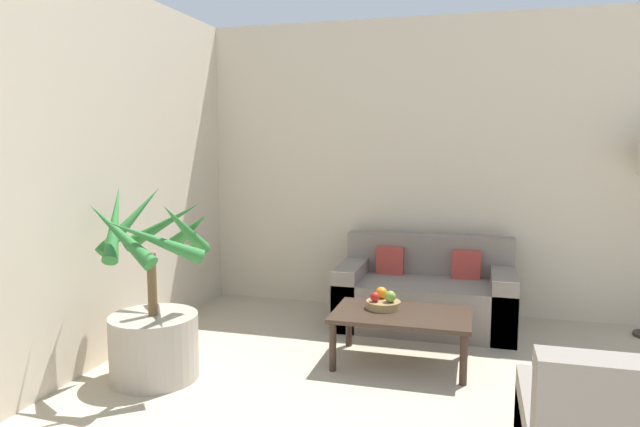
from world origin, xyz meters
TOP-DOWN VIEW (x-y plane):
  - wall_back at (0.00, 6.79)m, footprint 7.73×0.06m
  - potted_palm at (-2.56, 4.67)m, footprint 0.79×0.87m
  - sofa_loveseat at (-0.92, 6.29)m, footprint 1.47×0.78m
  - coffee_table at (-1.01, 5.36)m, footprint 0.97×0.60m
  - fruit_bowl at (-1.15, 5.44)m, footprint 0.25×0.25m
  - apple_red at (-1.21, 5.40)m, footprint 0.07×0.07m
  - apple_green at (-1.10, 5.42)m, footprint 0.08×0.08m
  - orange_fruit at (-1.18, 5.51)m, footprint 0.08×0.08m
  - ottoman at (0.10, 4.51)m, footprint 0.57×0.56m

SIDE VIEW (x-z plane):
  - ottoman at x=0.10m, z-range 0.00..0.35m
  - sofa_loveseat at x=-0.92m, z-range -0.11..0.64m
  - coffee_table at x=-1.01m, z-range 0.14..0.51m
  - potted_palm at x=-2.56m, z-range -0.26..1.05m
  - fruit_bowl at x=-1.15m, z-range 0.37..0.43m
  - apple_red at x=-1.21m, z-range 0.43..0.50m
  - apple_green at x=-1.10m, z-range 0.43..0.51m
  - orange_fruit at x=-1.18m, z-range 0.43..0.51m
  - wall_back at x=0.00m, z-range 0.00..2.70m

